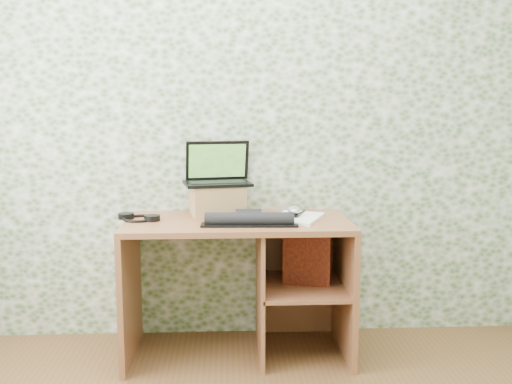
{
  "coord_description": "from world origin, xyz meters",
  "views": [
    {
      "loc": [
        -0.05,
        -1.56,
        1.35
      ],
      "look_at": [
        0.1,
        1.39,
        0.91
      ],
      "focal_mm": 40.0,
      "sensor_mm": 36.0,
      "label": 1
    }
  ],
  "objects": [
    {
      "name": "pen",
      "position": [
        0.36,
        1.54,
        0.77
      ],
      "size": [
        0.06,
        0.15,
        0.01
      ],
      "primitive_type": "cylinder",
      "rotation": [
        1.57,
        0.0,
        -0.33
      ],
      "color": "black",
      "rests_on": "notepad"
    },
    {
      "name": "notepad",
      "position": [
        0.32,
        1.45,
        0.76
      ],
      "size": [
        0.35,
        0.4,
        0.02
      ],
      "primitive_type": "cube",
      "rotation": [
        0.0,
        0.0,
        -0.4
      ],
      "color": "white",
      "rests_on": "desk"
    },
    {
      "name": "desk",
      "position": [
        0.08,
        1.47,
        0.48
      ],
      "size": [
        1.2,
        0.6,
        0.75
      ],
      "color": "brown",
      "rests_on": "floor"
    },
    {
      "name": "laptop",
      "position": [
        -0.11,
        1.62,
        0.98
      ],
      "size": [
        0.4,
        0.32,
        0.24
      ],
      "rotation": [
        0.0,
        0.0,
        0.19
      ],
      "color": "black",
      "rests_on": "riser"
    },
    {
      "name": "keyboard",
      "position": [
        0.06,
        1.35,
        0.77
      ],
      "size": [
        0.5,
        0.26,
        0.07
      ],
      "rotation": [
        0.0,
        0.0,
        -0.04
      ],
      "color": "black",
      "rests_on": "desk"
    },
    {
      "name": "red_box",
      "position": [
        0.38,
        1.44,
        0.54
      ],
      "size": [
        0.27,
        0.15,
        0.31
      ],
      "primitive_type": "cube",
      "rotation": [
        0.0,
        0.0,
        -0.26
      ],
      "color": "#9A260E",
      "rests_on": "desk"
    },
    {
      "name": "riser",
      "position": [
        -0.11,
        1.58,
        0.84
      ],
      "size": [
        0.32,
        0.29,
        0.17
      ],
      "primitive_type": "cube",
      "rotation": [
        0.0,
        0.0,
        0.19
      ],
      "color": "#9C7045",
      "rests_on": "desk"
    },
    {
      "name": "wall_back",
      "position": [
        0.0,
        1.75,
        1.3
      ],
      "size": [
        3.5,
        0.0,
        3.5
      ],
      "primitive_type": "plane",
      "rotation": [
        1.57,
        0.0,
        0.0
      ],
      "color": "silver",
      "rests_on": "ground"
    },
    {
      "name": "mouse",
      "position": [
        0.31,
        1.47,
        0.79
      ],
      "size": [
        0.1,
        0.13,
        0.04
      ],
      "primitive_type": "ellipsoid",
      "rotation": [
        0.0,
        0.0,
        -0.29
      ],
      "color": "silver",
      "rests_on": "notepad"
    },
    {
      "name": "headphones",
      "position": [
        -0.53,
        1.48,
        0.76
      ],
      "size": [
        0.24,
        0.23,
        0.03
      ],
      "rotation": [
        0.0,
        0.0,
        -0.42
      ],
      "color": "black",
      "rests_on": "desk"
    }
  ]
}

